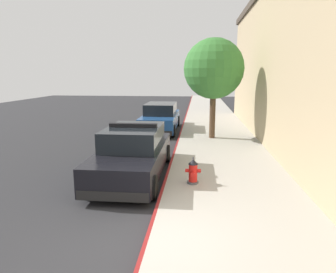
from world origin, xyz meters
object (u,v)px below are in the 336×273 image
at_px(fire_hydrant, 193,171).
at_px(street_tree, 214,69).
at_px(police_cruiser, 133,153).
at_px(parked_car_silver_ahead, 161,118).

relative_size(fire_hydrant, street_tree, 0.16).
height_order(police_cruiser, parked_car_silver_ahead, police_cruiser).
relative_size(parked_car_silver_ahead, street_tree, 1.03).
xyz_separation_m(police_cruiser, street_tree, (2.68, 5.58, 2.67)).
bearing_deg(fire_hydrant, parked_car_silver_ahead, 102.92).
bearing_deg(street_tree, police_cruiser, -115.65).
bearing_deg(police_cruiser, fire_hydrant, -24.56).
height_order(police_cruiser, fire_hydrant, police_cruiser).
distance_m(parked_car_silver_ahead, street_tree, 4.55).
xyz_separation_m(parked_car_silver_ahead, fire_hydrant, (2.02, -8.81, -0.25)).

